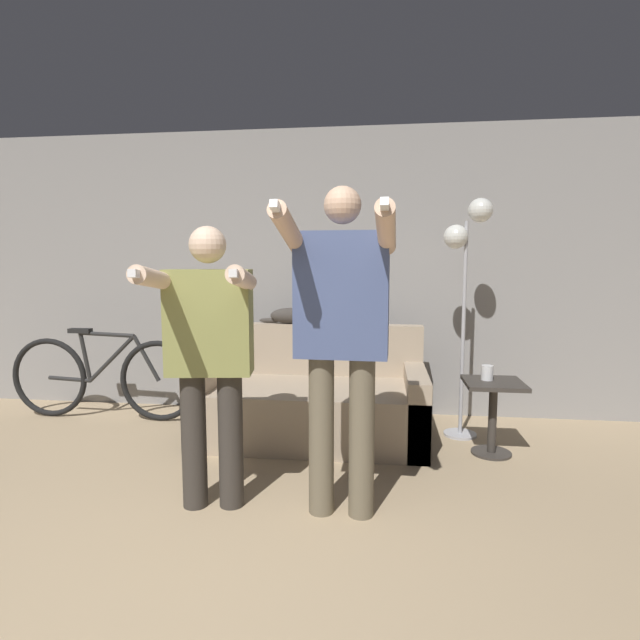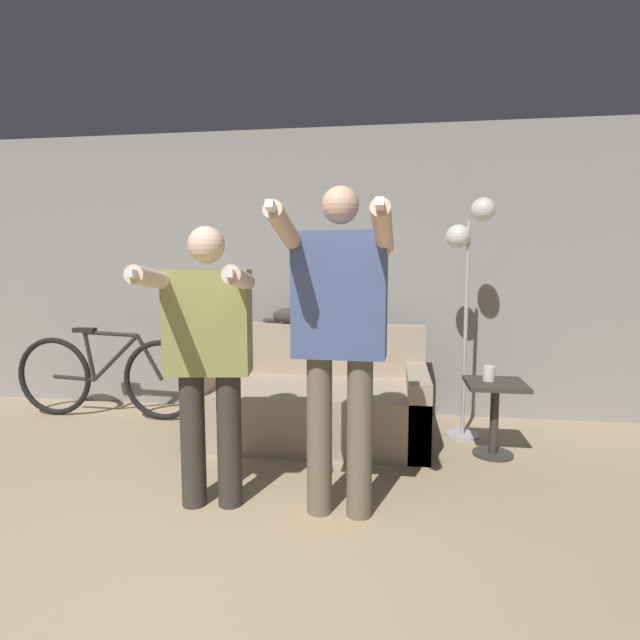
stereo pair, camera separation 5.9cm
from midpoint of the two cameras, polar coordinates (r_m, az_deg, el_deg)
wall_back at (r=4.70m, az=-3.55°, el=5.40°), size 10.00×0.05×2.60m
couch at (r=4.06m, az=-0.29°, el=-9.42°), size 1.79×0.95×0.87m
person_left at (r=2.83m, az=-12.09°, el=-3.08°), size 0.60×0.73×1.59m
person_right at (r=2.65m, az=2.87°, el=-0.75°), size 0.58×0.67×1.79m
cat at (r=4.32m, az=-2.46°, el=0.61°), size 0.49×0.14×0.18m
floor_lamp at (r=4.07m, az=17.08°, el=7.37°), size 0.37×0.26×1.89m
side_table at (r=3.86m, az=19.77°, el=-8.99°), size 0.41×0.41×0.54m
cup at (r=3.83m, az=19.16°, el=-5.78°), size 0.08×0.08×0.11m
bicycle at (r=4.89m, az=-22.83°, el=-5.97°), size 1.76×0.07×0.81m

